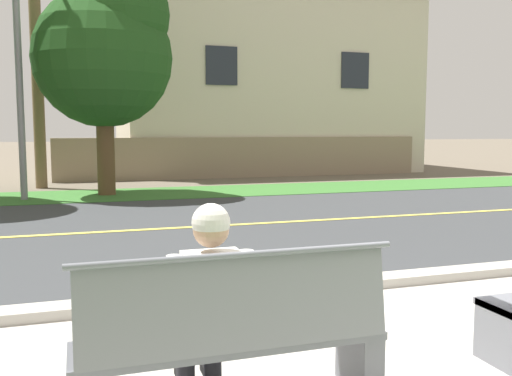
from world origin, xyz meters
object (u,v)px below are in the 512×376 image
object	(u,v)px
bench_left	(234,340)
streetlamp	(17,6)
shade_tree_centre	(108,48)
seated_person_white	(208,297)

from	to	relation	value
bench_left	streetlamp	size ratio (longest dim) A/B	0.23
bench_left	streetlamp	distance (m)	12.23
shade_tree_centre	bench_left	bearing A→B (deg)	-90.03
bench_left	shade_tree_centre	size ratio (longest dim) A/B	0.33
seated_person_white	shade_tree_centre	world-z (taller)	shade_tree_centre
bench_left	seated_person_white	distance (m)	0.30
seated_person_white	streetlamp	distance (m)	11.98
seated_person_white	streetlamp	xyz separation A→B (m)	(-1.91, 11.19, 3.84)
streetlamp	shade_tree_centre	xyz separation A→B (m)	(2.03, 0.20, -0.83)
bench_left	streetlamp	xyz separation A→B (m)	(-2.02, 11.36, 4.06)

